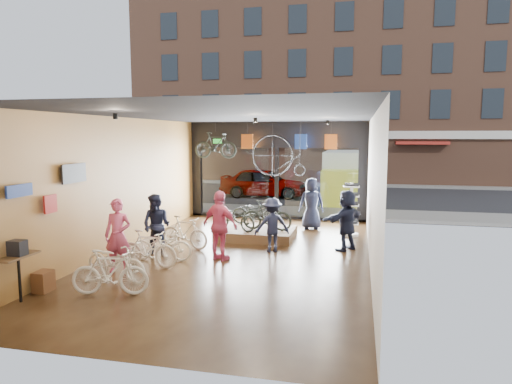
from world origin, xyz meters
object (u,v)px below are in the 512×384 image
(floor_bike_4, at_px, (162,245))
(display_bike_mid, at_px, (267,215))
(floor_bike_5, at_px, (185,232))
(customer_0, at_px, (118,236))
(hung_bike, at_px, (216,145))
(box_truck, at_px, (345,177))
(customer_4, at_px, (311,204))
(display_bike_left, at_px, (235,217))
(customer_1, at_px, (157,226))
(floor_bike_3, at_px, (148,249))
(street_car, at_px, (263,182))
(customer_3, at_px, (272,225))
(sunglasses_rack, at_px, (351,210))
(display_bike_right, at_px, (255,212))
(floor_bike_2, at_px, (116,261))
(floor_bike_1, at_px, (110,272))
(display_platform, at_px, (256,233))
(customer_5, at_px, (347,220))
(penny_farthing, at_px, (281,157))
(customer_2, at_px, (220,226))

(floor_bike_4, height_order, display_bike_mid, display_bike_mid)
(floor_bike_4, xyz_separation_m, floor_bike_5, (0.10, 1.37, 0.05))
(customer_0, height_order, hung_bike, hung_bike)
(box_truck, bearing_deg, customer_4, -97.89)
(floor_bike_4, distance_m, customer_0, 1.39)
(display_bike_left, xyz_separation_m, customer_1, (-1.52, -2.44, 0.14))
(floor_bike_3, relative_size, floor_bike_5, 1.00)
(customer_0, bearing_deg, floor_bike_5, 68.84)
(street_car, height_order, customer_3, street_car)
(customer_0, distance_m, sunglasses_rack, 7.53)
(customer_3, bearing_deg, display_bike_right, -88.55)
(street_car, distance_m, floor_bike_2, 14.62)
(box_truck, height_order, floor_bike_2, box_truck)
(floor_bike_1, height_order, display_platform, floor_bike_1)
(customer_3, bearing_deg, hung_bike, -73.97)
(customer_0, distance_m, customer_3, 4.24)
(hung_bike, bearing_deg, floor_bike_1, -177.48)
(street_car, relative_size, box_truck, 0.73)
(floor_bike_5, height_order, customer_1, customer_1)
(display_bike_mid, height_order, customer_3, customer_3)
(box_truck, distance_m, display_bike_left, 9.57)
(floor_bike_1, distance_m, floor_bike_5, 4.04)
(display_bike_right, distance_m, customer_0, 5.47)
(display_platform, relative_size, customer_5, 1.37)
(floor_bike_3, bearing_deg, floor_bike_1, -171.85)
(customer_4, bearing_deg, floor_bike_1, 55.64)
(floor_bike_5, distance_m, customer_0, 2.66)
(penny_farthing, xyz_separation_m, hung_bike, (-2.32, -0.53, 0.43))
(customer_2, bearing_deg, floor_bike_2, 71.60)
(customer_5, bearing_deg, display_bike_mid, -70.93)
(display_platform, xyz_separation_m, display_bike_left, (-0.63, -0.35, 0.57))
(floor_bike_1, relative_size, customer_5, 0.92)
(floor_bike_2, height_order, penny_farthing, penny_farthing)
(floor_bike_2, distance_m, display_bike_mid, 5.43)
(customer_0, xyz_separation_m, customer_3, (3.25, 2.71, -0.12))
(customer_0, bearing_deg, floor_bike_2, -70.94)
(penny_farthing, bearing_deg, customer_2, -98.06)
(floor_bike_4, relative_size, customer_5, 0.92)
(floor_bike_3, xyz_separation_m, display_bike_left, (1.30, 3.41, 0.25))
(floor_bike_3, distance_m, customer_2, 1.93)
(floor_bike_3, height_order, customer_1, customer_1)
(sunglasses_rack, bearing_deg, display_platform, -176.85)
(floor_bike_1, distance_m, sunglasses_rack, 8.28)
(floor_bike_5, height_order, penny_farthing, penny_farthing)
(customer_1, bearing_deg, floor_bike_1, -75.94)
(display_bike_left, distance_m, display_bike_right, 1.12)
(floor_bike_5, height_order, display_platform, floor_bike_5)
(floor_bike_2, height_order, customer_1, customer_1)
(display_bike_mid, height_order, customer_4, customer_4)
(customer_4, height_order, penny_farthing, penny_farthing)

